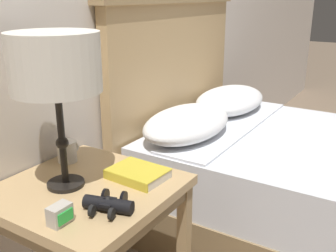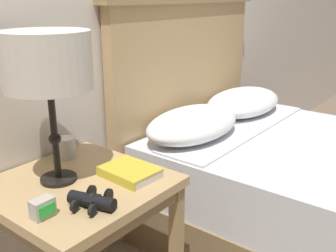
% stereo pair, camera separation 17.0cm
% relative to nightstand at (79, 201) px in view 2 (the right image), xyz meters
% --- Properties ---
extents(nightstand, '(0.58, 0.58, 0.59)m').
position_rel_nightstand_xyz_m(nightstand, '(0.00, 0.00, 0.00)').
color(nightstand, tan).
rests_on(nightstand, ground_plane).
extents(bed, '(1.29, 1.93, 1.23)m').
position_rel_nightstand_xyz_m(bed, '(1.03, -0.60, -0.20)').
color(bed, olive).
rests_on(bed, ground_plane).
extents(table_lamp, '(0.30, 0.30, 0.53)m').
position_rel_nightstand_xyz_m(table_lamp, '(-0.03, 0.06, 0.50)').
color(table_lamp, black).
rests_on(table_lamp, nightstand).
extents(book_on_nightstand, '(0.16, 0.21, 0.04)m').
position_rel_nightstand_xyz_m(book_on_nightstand, '(0.15, -0.12, 0.10)').
color(book_on_nightstand, silver).
rests_on(book_on_nightstand, nightstand).
extents(binoculars_pair, '(0.15, 0.16, 0.05)m').
position_rel_nightstand_xyz_m(binoculars_pair, '(-0.09, -0.17, 0.10)').
color(binoculars_pair, black).
rests_on(binoculars_pair, nightstand).
extents(coffee_mug, '(0.10, 0.08, 0.08)m').
position_rel_nightstand_xyz_m(coffee_mug, '(0.12, 0.21, 0.12)').
color(coffee_mug, silver).
rests_on(coffee_mug, nightstand).
extents(alarm_clock, '(0.07, 0.05, 0.06)m').
position_rel_nightstand_xyz_m(alarm_clock, '(-0.22, -0.10, 0.11)').
color(alarm_clock, '#B7B2A8').
rests_on(alarm_clock, nightstand).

